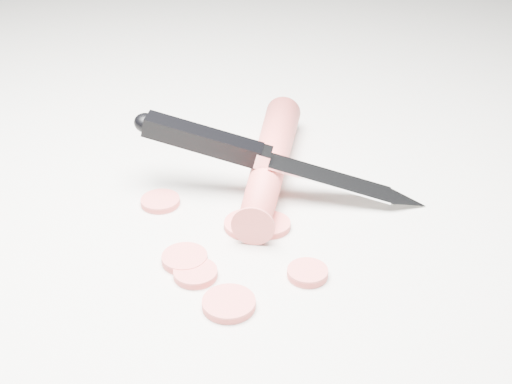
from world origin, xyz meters
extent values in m
plane|color=beige|center=(0.00, 0.00, 0.00)|extent=(2.40, 2.40, 0.00)
cylinder|color=#E44945|center=(0.06, 0.04, 0.02)|extent=(0.09, 0.20, 0.03)
cylinder|color=#DD5651|center=(-0.02, -0.07, 0.00)|extent=(0.03, 0.03, 0.01)
cylinder|color=#DD5651|center=(-0.02, -0.09, 0.00)|extent=(0.03, 0.03, 0.01)
cylinder|color=#DD5651|center=(0.03, -0.03, 0.00)|extent=(0.04, 0.04, 0.01)
cylinder|color=#DD5651|center=(0.04, -0.03, 0.00)|extent=(0.03, 0.03, 0.01)
cylinder|color=#DD5651|center=(0.06, -0.10, 0.00)|extent=(0.03, 0.03, 0.01)
cylinder|color=#DD5651|center=(-0.04, 0.01, 0.00)|extent=(0.03, 0.03, 0.01)
cylinder|color=#DD5651|center=(0.00, -0.12, 0.00)|extent=(0.04, 0.04, 0.01)
camera|label=1|loc=(-0.03, -0.50, 0.32)|focal=50.00mm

